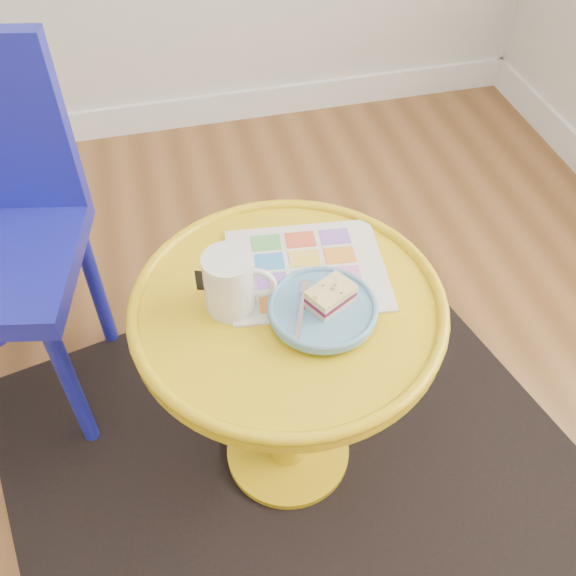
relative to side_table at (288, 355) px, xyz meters
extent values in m
cube|color=white|center=(-0.66, 1.53, -0.34)|extent=(4.00, 0.02, 0.12)
cube|color=black|center=(0.00, 0.00, -0.40)|extent=(1.51, 1.36, 0.01)
cylinder|color=gold|center=(0.00, 0.00, -0.39)|extent=(0.30, 0.30, 0.03)
cylinder|color=gold|center=(0.00, 0.00, -0.12)|extent=(0.10, 0.10, 0.50)
cylinder|color=gold|center=(0.00, 0.00, 0.14)|extent=(0.59, 0.59, 0.03)
cylinder|color=#191CA3|center=(-0.47, 0.17, -0.19)|extent=(0.04, 0.04, 0.42)
cylinder|color=#191CA3|center=(-0.40, 0.48, -0.19)|extent=(0.04, 0.04, 0.42)
cube|color=silver|center=(0.06, 0.07, 0.16)|extent=(0.33, 0.29, 0.01)
cylinder|color=silver|center=(-0.10, 0.02, 0.22)|extent=(0.09, 0.09, 0.12)
torus|color=silver|center=(-0.06, 0.00, 0.22)|extent=(0.07, 0.04, 0.07)
cylinder|color=#D1B78C|center=(-0.10, 0.02, 0.27)|extent=(0.08, 0.08, 0.01)
cylinder|color=#5891BB|center=(0.05, -0.05, 0.17)|extent=(0.08, 0.08, 0.01)
cylinder|color=#5891BB|center=(0.05, -0.05, 0.18)|extent=(0.20, 0.20, 0.02)
cube|color=#D3BC8C|center=(0.07, -0.04, 0.19)|extent=(0.10, 0.09, 0.01)
cube|color=maroon|center=(0.07, -0.04, 0.20)|extent=(0.10, 0.09, 0.01)
cube|color=#EADB8C|center=(0.07, -0.04, 0.21)|extent=(0.10, 0.09, 0.01)
cube|color=silver|center=(0.01, -0.06, 0.19)|extent=(0.05, 0.11, 0.00)
cube|color=silver|center=(0.03, 0.00, 0.19)|extent=(0.03, 0.04, 0.00)
camera|label=1|loc=(-0.19, -0.77, 1.04)|focal=40.00mm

